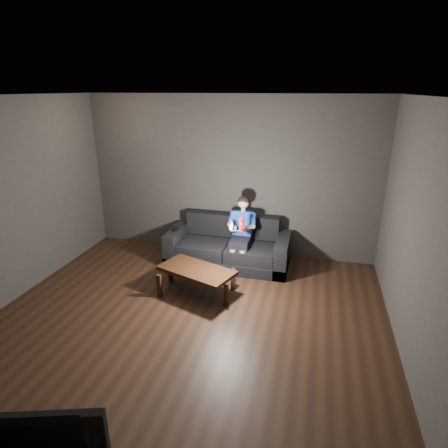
# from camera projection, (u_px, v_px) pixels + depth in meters

# --- Properties ---
(floor) EXTENTS (5.00, 5.00, 0.00)m
(floor) POSITION_uv_depth(u_px,v_px,m) (181.00, 331.00, 4.54)
(floor) COLOR black
(floor) RESTS_ON ground
(back_wall) EXTENTS (5.00, 0.04, 2.70)m
(back_wall) POSITION_uv_depth(u_px,v_px,m) (229.00, 177.00, 6.36)
(back_wall) COLOR #34302E
(back_wall) RESTS_ON ground
(right_wall) EXTENTS (0.04, 5.00, 2.70)m
(right_wall) POSITION_uv_depth(u_px,v_px,m) (426.00, 250.00, 3.50)
(right_wall) COLOR #34302E
(right_wall) RESTS_ON ground
(ceiling) EXTENTS (5.00, 5.00, 0.02)m
(ceiling) POSITION_uv_depth(u_px,v_px,m) (170.00, 96.00, 3.62)
(ceiling) COLOR beige
(ceiling) RESTS_ON back_wall
(sofa) EXTENTS (1.99, 0.86, 0.77)m
(sofa) POSITION_uv_depth(u_px,v_px,m) (228.00, 249.00, 6.22)
(sofa) COLOR black
(sofa) RESTS_ON floor
(child) EXTENTS (0.45, 0.55, 1.10)m
(child) POSITION_uv_depth(u_px,v_px,m) (242.00, 228.00, 5.98)
(child) COLOR black
(child) RESTS_ON sofa
(wii_remote_red) EXTENTS (0.06, 0.08, 0.21)m
(wii_remote_red) POSITION_uv_depth(u_px,v_px,m) (242.00, 224.00, 5.50)
(wii_remote_red) COLOR #E20008
(wii_remote_red) RESTS_ON child
(nunchuk_white) EXTENTS (0.07, 0.10, 0.16)m
(nunchuk_white) POSITION_uv_depth(u_px,v_px,m) (231.00, 226.00, 5.56)
(nunchuk_white) COLOR white
(nunchuk_white) RESTS_ON child
(wii_remote_black) EXTENTS (0.04, 0.16, 0.03)m
(wii_remote_black) POSITION_uv_depth(u_px,v_px,m) (176.00, 229.00, 6.26)
(wii_remote_black) COLOR black
(wii_remote_black) RESTS_ON sofa
(coffee_table) EXTENTS (1.18, 0.86, 0.39)m
(coffee_table) POSITION_uv_depth(u_px,v_px,m) (197.00, 272.00, 5.27)
(coffee_table) COLOR black
(coffee_table) RESTS_ON floor
(tv) EXTENTS (1.10, 0.47, 0.64)m
(tv) POSITION_uv_depth(u_px,v_px,m) (21.00, 441.00, 2.24)
(tv) COLOR black
(tv) RESTS_ON media_console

